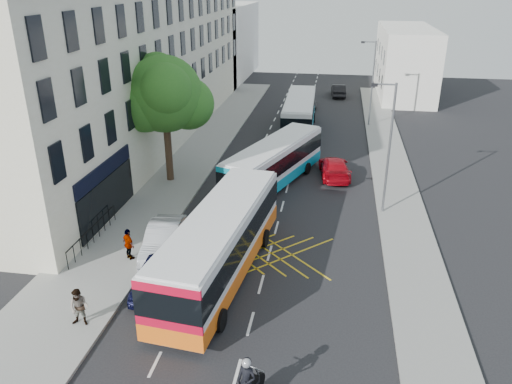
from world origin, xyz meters
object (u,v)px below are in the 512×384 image
at_px(lamp_far, 372,79).
at_px(parked_car_silver, 164,239).
at_px(distant_car_dark, 338,90).
at_px(pedestrian_far, 129,244).
at_px(lamp_near, 388,143).
at_px(bus_near, 220,243).
at_px(bus_mid, 274,163).
at_px(bus_far, 299,113).
at_px(motorbike, 247,384).
at_px(pedestrian_near, 79,307).
at_px(parked_car_blue, 155,275).
at_px(red_hatchback, 335,168).
at_px(street_tree, 164,95).
at_px(distant_car_grey, 305,100).

height_order(lamp_far, parked_car_silver, lamp_far).
distance_m(distant_car_dark, pedestrian_far, 42.15).
height_order(lamp_near, parked_car_silver, lamp_near).
height_order(lamp_near, bus_near, lamp_near).
relative_size(bus_near, bus_mid, 1.10).
bearing_deg(bus_far, distant_car_dark, 75.67).
bearing_deg(parked_car_silver, lamp_near, 23.53).
bearing_deg(motorbike, pedestrian_near, 177.74).
distance_m(bus_near, bus_mid, 12.05).
bearing_deg(parked_car_blue, red_hatchback, 59.24).
distance_m(lamp_near, pedestrian_near, 19.13).
bearing_deg(motorbike, distant_car_dark, 106.49).
bearing_deg(distant_car_dark, parked_car_blue, 74.73).
xyz_separation_m(lamp_near, bus_far, (-6.58, 17.33, -2.93)).
distance_m(street_tree, parked_car_silver, 11.61).
bearing_deg(lamp_far, bus_far, -157.89).
bearing_deg(parked_car_silver, pedestrian_near, -108.68).
height_order(distant_car_grey, distant_car_dark, distant_car_dark).
relative_size(lamp_near, bus_far, 0.70).
height_order(bus_near, pedestrian_near, bus_near).
distance_m(motorbike, distant_car_dark, 49.37).
xyz_separation_m(lamp_far, pedestrian_near, (-13.20, -33.37, -3.61)).
relative_size(lamp_far, distant_car_grey, 1.52).
distance_m(motorbike, red_hatchback, 22.31).
relative_size(street_tree, bus_far, 0.77).
relative_size(lamp_far, pedestrian_near, 4.67).
bearing_deg(pedestrian_near, bus_near, 41.85).
distance_m(bus_mid, parked_car_blue, 14.25).
bearing_deg(lamp_far, pedestrian_near, -111.58).
bearing_deg(street_tree, red_hatchback, 13.39).
relative_size(bus_near, pedestrian_far, 7.21).
bearing_deg(lamp_near, bus_near, -134.53).
height_order(bus_near, bus_far, bus_near).
bearing_deg(distant_car_grey, street_tree, -114.94).
bearing_deg(pedestrian_far, lamp_far, -77.22).
xyz_separation_m(parked_car_silver, red_hatchback, (8.79, 12.59, -0.07)).
xyz_separation_m(lamp_near, pedestrian_near, (-13.20, -13.37, -3.61)).
bearing_deg(bus_far, distant_car_grey, 89.35).
bearing_deg(parked_car_silver, bus_far, 71.24).
relative_size(parked_car_silver, distant_car_dark, 1.07).
distance_m(lamp_far, motorbike, 37.01).
distance_m(parked_car_silver, pedestrian_far, 1.87).
distance_m(lamp_far, distant_car_grey, 10.39).
relative_size(parked_car_blue, pedestrian_near, 2.43).
distance_m(motorbike, parked_car_silver, 11.43).
distance_m(street_tree, motorbike, 22.08).
bearing_deg(bus_far, red_hatchback, -74.40).
height_order(lamp_near, bus_far, lamp_near).
distance_m(bus_mid, pedestrian_far, 13.05).
xyz_separation_m(parked_car_blue, distant_car_dark, (8.05, 43.02, 0.03)).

